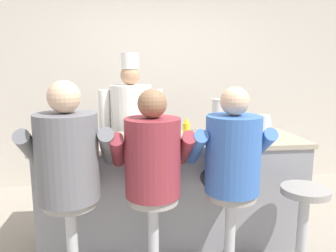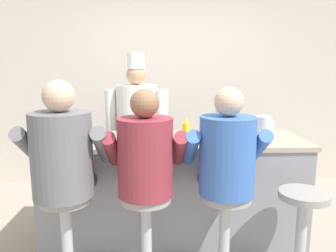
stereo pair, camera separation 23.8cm
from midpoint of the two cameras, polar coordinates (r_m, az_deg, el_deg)
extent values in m
cube|color=beige|center=(4.45, 1.43, 7.14)|extent=(10.00, 0.06, 2.70)
cube|color=gray|center=(3.07, 3.22, -11.42)|extent=(2.27, 0.71, 0.93)
cube|color=tan|center=(2.92, 3.31, -2.58)|extent=(2.32, 0.74, 0.04)
cylinder|color=red|center=(2.93, 14.18, -0.67)|extent=(0.06, 0.06, 0.18)
cone|color=white|center=(2.91, 14.28, 1.52)|extent=(0.05, 0.05, 0.05)
cylinder|color=yellow|center=(2.82, 5.56, -1.09)|extent=(0.06, 0.06, 0.15)
cone|color=yellow|center=(2.80, 5.59, 0.94)|extent=(0.05, 0.05, 0.05)
cylinder|color=orange|center=(2.76, 12.52, -1.73)|extent=(0.03, 0.03, 0.13)
cylinder|color=#287F2D|center=(2.75, 12.58, -0.27)|extent=(0.02, 0.02, 0.01)
cylinder|color=silver|center=(2.95, 18.57, -0.46)|extent=(0.13, 0.13, 0.21)
cube|color=silver|center=(2.98, 20.01, -0.25)|extent=(0.02, 0.02, 0.13)
cylinder|color=white|center=(2.94, -9.42, -2.03)|extent=(0.23, 0.23, 0.02)
ellipsoid|color=#E0BC60|center=(2.94, -9.43, -1.60)|extent=(0.10, 0.08, 0.03)
cylinder|color=white|center=(2.85, 7.78, -2.07)|extent=(0.14, 0.14, 0.05)
cylinder|color=white|center=(2.64, 6.28, -2.61)|extent=(0.09, 0.09, 0.09)
torus|color=white|center=(2.65, 7.57, -2.50)|extent=(0.07, 0.02, 0.07)
cylinder|color=beige|center=(2.84, -16.96, -2.03)|extent=(0.08, 0.08, 0.09)
torus|color=beige|center=(2.82, -15.88, -1.94)|extent=(0.07, 0.02, 0.07)
cylinder|color=#B7BABF|center=(3.18, 11.18, 1.55)|extent=(0.10, 0.10, 0.32)
cylinder|color=silver|center=(3.16, 11.28, 4.46)|extent=(0.10, 0.10, 0.01)
cube|color=silver|center=(2.88, -1.47, -0.95)|extent=(0.10, 0.06, 0.14)
cube|color=black|center=(2.85, -1.46, -1.07)|extent=(0.06, 0.01, 0.05)
cylinder|color=#B2B5BA|center=(2.58, -14.52, -18.91)|extent=(0.08, 0.08, 0.66)
cylinder|color=gray|center=(2.44, -14.88, -12.19)|extent=(0.36, 0.36, 0.05)
cylinder|color=#33384C|center=(2.64, -16.17, -9.56)|extent=(0.16, 0.42, 0.16)
cylinder|color=#33384C|center=(2.60, -11.62, -9.69)|extent=(0.16, 0.42, 0.16)
cylinder|color=slate|center=(2.34, -15.24, -4.89)|extent=(0.42, 0.42, 0.59)
cylinder|color=slate|center=(2.51, -20.54, -3.43)|extent=(0.11, 0.45, 0.36)
cylinder|color=slate|center=(2.40, -8.48, -3.51)|extent=(0.11, 0.45, 0.36)
sphere|color=#DBB28E|center=(2.27, -15.73, 5.03)|extent=(0.22, 0.22, 0.22)
cylinder|color=#B2B5BA|center=(2.53, -0.94, -19.25)|extent=(0.08, 0.08, 0.66)
cylinder|color=gray|center=(2.38, -0.97, -12.40)|extent=(0.36, 0.36, 0.05)
cylinder|color=#33384C|center=(2.55, -3.27, -9.91)|extent=(0.15, 0.39, 0.15)
cylinder|color=#33384C|center=(2.55, 1.15, -9.87)|extent=(0.15, 0.39, 0.15)
cylinder|color=maroon|center=(2.28, -0.99, -5.45)|extent=(0.39, 0.39, 0.55)
cylinder|color=maroon|center=(2.39, -6.93, -4.12)|extent=(0.10, 0.42, 0.34)
cylinder|color=maroon|center=(2.40, 4.82, -4.02)|extent=(0.10, 0.42, 0.34)
sphere|color=#8C6647|center=(2.21, -1.02, 3.95)|extent=(0.20, 0.20, 0.20)
cylinder|color=#B2B5BA|center=(2.60, 12.52, -18.59)|extent=(0.08, 0.08, 0.66)
cylinder|color=gray|center=(2.46, 12.82, -11.92)|extent=(0.36, 0.36, 0.05)
cylinder|color=#33384C|center=(2.60, 9.62, -9.60)|extent=(0.15, 0.39, 0.15)
cylinder|color=#33384C|center=(2.65, 13.84, -9.41)|extent=(0.15, 0.39, 0.15)
cylinder|color=#3866B7|center=(2.36, 13.12, -5.08)|extent=(0.39, 0.39, 0.56)
cylinder|color=#3866B7|center=(2.41, 6.75, -3.89)|extent=(0.10, 0.42, 0.34)
cylinder|color=#3866B7|center=(2.53, 17.91, -3.63)|extent=(0.10, 0.42, 0.34)
sphere|color=#DBB28E|center=(2.29, 13.50, 4.12)|extent=(0.20, 0.20, 0.20)
cylinder|color=#B2B5BA|center=(2.79, 24.53, -17.19)|extent=(0.08, 0.08, 0.66)
cylinder|color=gray|center=(2.66, 25.07, -10.92)|extent=(0.36, 0.36, 0.05)
cube|color=#232328|center=(3.71, -3.44, -8.52)|extent=(0.33, 0.18, 0.80)
cube|color=white|center=(3.61, -3.49, -6.36)|extent=(0.30, 0.02, 0.48)
cylinder|color=white|center=(3.55, -3.57, 2.29)|extent=(0.43, 0.43, 0.60)
sphere|color=tan|center=(3.51, -3.64, 8.84)|extent=(0.21, 0.21, 0.21)
cylinder|color=white|center=(3.51, -3.67, 11.21)|extent=(0.19, 0.19, 0.17)
cylinder|color=white|center=(3.56, -8.04, 2.20)|extent=(0.12, 0.12, 0.51)
cylinder|color=white|center=(3.55, 0.93, 2.27)|extent=(0.12, 0.12, 0.51)
camera|label=1|loc=(0.12, -87.61, 0.44)|focal=35.00mm
camera|label=2|loc=(0.12, 92.39, -0.44)|focal=35.00mm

